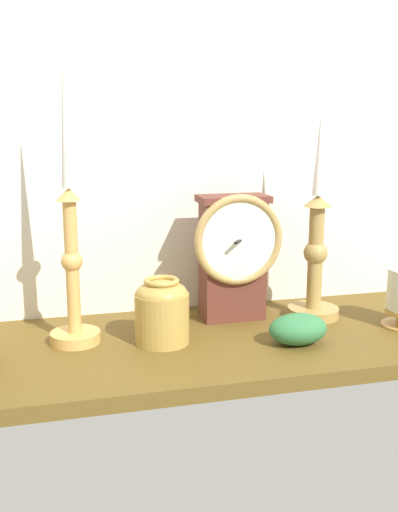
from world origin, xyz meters
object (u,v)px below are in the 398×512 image
mantel_clock (234,253)px  candlestick_tall_center (71,252)px  brass_vase_jar (162,310)px  candlestick_tall_left (316,253)px

mantel_clock → candlestick_tall_center: size_ratio=0.49×
mantel_clock → brass_vase_jar: mantel_clock is taller
candlestick_tall_left → brass_vase_jar: bearing=-167.9°
mantel_clock → candlestick_tall_left: bearing=-10.0°
candlestick_tall_left → mantel_clock: bearing=170.0°
candlestick_tall_left → candlestick_tall_center: size_ratio=0.81×
candlestick_tall_left → brass_vase_jar: size_ratio=3.53×
candlestick_tall_left → brass_vase_jar: 30.63cm
mantel_clock → candlestick_tall_center: bearing=-170.1°
candlestick_tall_left → brass_vase_jar: candlestick_tall_left is taller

